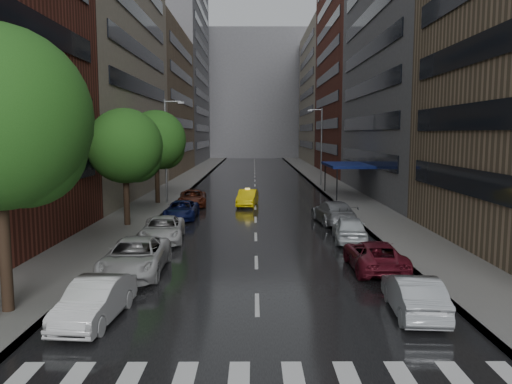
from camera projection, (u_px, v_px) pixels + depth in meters
ground at (258, 353)px, 14.23m from camera, size 220.00×220.00×0.00m
road at (255, 182)px, 63.89m from camera, size 14.00×140.00×0.01m
sidewalk_left at (185, 182)px, 63.84m from camera, size 4.00×140.00×0.15m
sidewalk_right at (325, 182)px, 63.92m from camera, size 4.00×140.00×0.15m
buildings_left at (149, 64)px, 70.68m from camera, size 8.00×108.00×38.00m
buildings_right at (363, 69)px, 68.84m from camera, size 8.05×109.10×36.00m
building_far at (254, 95)px, 129.54m from camera, size 40.00×14.00×32.00m
tree_mid at (125, 146)px, 32.77m from camera, size 4.94×4.94×7.88m
tree_far at (156, 140)px, 43.28m from camera, size 5.17×5.17×8.24m
taxi at (247, 198)px, 42.84m from camera, size 1.95×4.42×1.41m
parked_cars_left at (165, 226)px, 29.71m from camera, size 2.79×31.28×1.55m
parked_cars_right at (355, 234)px, 27.29m from camera, size 2.77×22.51×1.59m
street_lamp_left at (167, 149)px, 43.42m from camera, size 1.74×0.22×9.00m
street_lamp_right at (321, 145)px, 58.38m from camera, size 1.74×0.22×9.00m
awning at (347, 165)px, 48.66m from camera, size 4.00×8.00×3.12m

